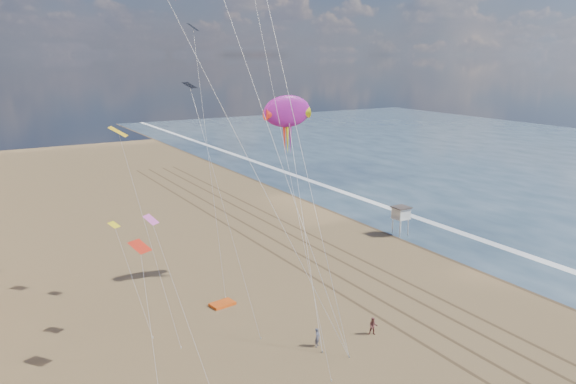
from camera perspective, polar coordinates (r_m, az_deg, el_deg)
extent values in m
plane|color=#42301E|center=(79.82, 9.42, -2.53)|extent=(260.00, 260.00, 0.00)
plane|color=white|center=(82.50, 11.66, -2.10)|extent=(260.00, 260.00, 0.00)
cube|color=brown|center=(60.85, 0.73, -7.56)|extent=(0.28, 120.00, 0.01)
cube|color=brown|center=(62.05, 2.63, -7.15)|extent=(0.28, 120.00, 0.01)
cube|color=brown|center=(63.53, 4.76, -6.67)|extent=(0.28, 120.00, 0.01)
cube|color=brown|center=(64.76, 6.36, -6.31)|extent=(0.28, 120.00, 0.01)
cylinder|color=white|center=(71.31, 11.29, -3.74)|extent=(0.14, 0.14, 2.04)
cylinder|color=white|center=(72.20, 12.10, -3.57)|extent=(0.14, 0.14, 2.04)
cylinder|color=white|center=(72.28, 10.57, -3.47)|extent=(0.14, 0.14, 2.04)
cylinder|color=white|center=(73.15, 11.38, -3.30)|extent=(0.14, 0.14, 2.04)
cube|color=white|center=(71.89, 11.38, -2.61)|extent=(1.81, 1.81, 0.14)
cube|color=white|center=(71.71, 11.41, -2.09)|extent=(1.70, 1.70, 1.25)
cube|color=#473D38|center=(71.51, 11.43, -1.52)|extent=(2.04, 2.04, 0.11)
cube|color=#F35714|center=(52.30, -6.68, -11.23)|extent=(2.34, 1.68, 0.24)
ellipsoid|color=#9F1890|center=(53.45, -0.07, 8.21)|extent=(4.77, 0.89, 2.83)
cone|color=red|center=(52.62, -1.69, 7.88)|extent=(1.28, 1.07, 1.07)
cone|color=#FDFC1A|center=(54.35, 1.49, 8.07)|extent=(1.28, 1.07, 1.07)
cylinder|color=silver|center=(48.11, 1.53, -3.39)|extent=(0.03, 0.03, 21.67)
imported|color=#53566B|center=(45.11, 3.00, -14.53)|extent=(0.66, 0.62, 1.52)
imported|color=brown|center=(47.24, 8.66, -13.33)|extent=(0.91, 0.86, 1.48)
plane|color=yellow|center=(49.37, -16.88, 5.89)|extent=(1.98, 2.08, 0.82)
plane|color=black|center=(50.62, -9.98, 10.64)|extent=(1.62, 1.58, 0.50)
plane|color=yellow|center=(54.00, -17.27, -3.20)|extent=(1.37, 1.34, 0.40)
plane|color=#DA55B3|center=(44.85, -13.76, -2.73)|extent=(1.46, 1.43, 0.63)
plane|color=red|center=(40.46, -14.82, -5.37)|extent=(1.87, 1.81, 0.62)
plane|color=black|center=(54.72, -9.64, 16.19)|extent=(1.53, 1.56, 0.68)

